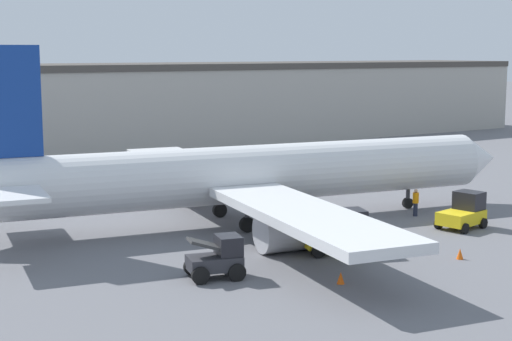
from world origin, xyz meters
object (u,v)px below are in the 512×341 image
object	(u,v)px
baggage_tug	(339,233)
pushback_tug	(464,212)
ground_crew_worker	(416,202)
belt_loader_truck	(218,258)
safety_cone_near	(460,254)
safety_cone_far	(341,278)
airplane	(241,176)

from	to	relation	value
baggage_tug	pushback_tug	bearing A→B (deg)	22.10
ground_crew_worker	pushback_tug	size ratio (longest dim) A/B	0.56
baggage_tug	belt_loader_truck	bearing A→B (deg)	-156.60
baggage_tug	safety_cone_near	distance (m)	6.21
safety_cone_near	safety_cone_far	size ratio (longest dim) A/B	1.00
airplane	belt_loader_truck	xyz separation A→B (m)	(-7.10, -9.36, -2.02)
ground_crew_worker	pushback_tug	bearing A→B (deg)	161.44
airplane	safety_cone_near	xyz separation A→B (m)	(4.95, -13.17, -2.71)
airplane	ground_crew_worker	distance (m)	11.57
safety_cone_far	airplane	bearing A→B (deg)	77.69
airplane	safety_cone_far	world-z (taller)	airplane
safety_cone_far	baggage_tug	bearing A→B (deg)	51.70
baggage_tug	belt_loader_truck	distance (m)	7.74
pushback_tug	safety_cone_far	xyz separation A→B (m)	(-13.46, -4.95, -0.70)
airplane	safety_cone_near	size ratio (longest dim) A/B	68.54
airplane	safety_cone_far	size ratio (longest dim) A/B	68.54
belt_loader_truck	safety_cone_far	distance (m)	5.76
belt_loader_truck	pushback_tug	world-z (taller)	pushback_tug
ground_crew_worker	baggage_tug	xyz separation A→B (m)	(-9.95, -4.56, 0.10)
ground_crew_worker	safety_cone_far	size ratio (longest dim) A/B	3.24
baggage_tug	safety_cone_far	distance (m)	5.70
belt_loader_truck	pushback_tug	bearing A→B (deg)	18.10
baggage_tug	safety_cone_near	bearing A→B (deg)	-26.27
airplane	ground_crew_worker	world-z (taller)	airplane
safety_cone_near	safety_cone_far	xyz separation A→B (m)	(-7.83, -0.04, 0.00)
airplane	safety_cone_near	world-z (taller)	airplane
belt_loader_truck	safety_cone_near	bearing A→B (deg)	-3.00
airplane	belt_loader_truck	bearing A→B (deg)	-117.44
safety_cone_near	safety_cone_far	bearing A→B (deg)	-179.68
airplane	safety_cone_far	xyz separation A→B (m)	(-2.88, -13.22, -2.71)
baggage_tug	pushback_tug	distance (m)	9.97
pushback_tug	ground_crew_worker	bearing A→B (deg)	79.38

